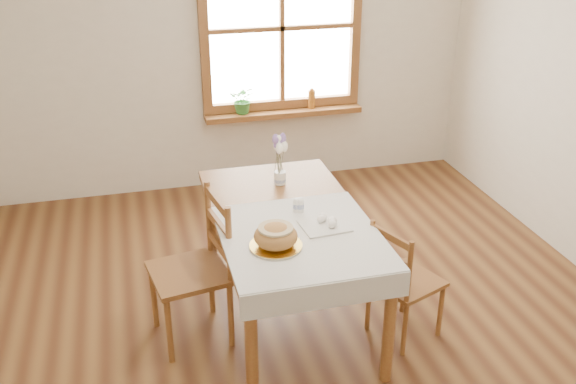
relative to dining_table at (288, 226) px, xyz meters
name	(u,v)px	position (x,y,z in m)	size (l,w,h in m)	color
ground	(300,342)	(0.00, -0.30, -0.66)	(5.00, 5.00, 0.00)	brown
room_walls	(303,74)	(0.00, -0.30, 1.04)	(4.60, 5.10, 2.65)	#EDE4CD
window	(281,28)	(0.50, 2.17, 0.79)	(1.46, 0.08, 1.46)	brown
window_sill	(284,113)	(0.50, 2.10, 0.03)	(1.46, 0.20, 0.05)	brown
dining_table	(288,226)	(0.00, 0.00, 0.00)	(0.90, 1.60, 0.75)	brown
table_linen	(301,237)	(0.00, -0.30, 0.09)	(0.91, 0.99, 0.01)	silver
chair_left	(189,271)	(-0.64, -0.06, -0.19)	(0.45, 0.47, 0.95)	brown
chair_right	(407,279)	(0.66, -0.36, -0.27)	(0.37, 0.39, 0.79)	brown
bread_plate	(276,246)	(-0.17, -0.39, 0.10)	(0.29, 0.29, 0.02)	silver
bread_loaf	(276,234)	(-0.17, -0.39, 0.18)	(0.25, 0.25, 0.13)	#B1823E
egg_napkin	(325,226)	(0.16, -0.23, 0.10)	(0.27, 0.23, 0.01)	silver
eggs	(325,222)	(0.16, -0.23, 0.13)	(0.21, 0.19, 0.05)	white
salt_shaker	(297,205)	(0.06, 0.00, 0.14)	(0.05, 0.05, 0.09)	silver
pepper_shaker	(300,205)	(0.08, -0.01, 0.14)	(0.05, 0.05, 0.09)	silver
flower_vase	(280,179)	(0.06, 0.43, 0.13)	(0.08, 0.08, 0.09)	silver
lavender_bouquet	(280,154)	(0.06, 0.43, 0.31)	(0.14, 0.14, 0.26)	#78599D
potted_plant	(243,103)	(0.12, 2.10, 0.15)	(0.23, 0.26, 0.20)	#367930
amber_bottle	(312,98)	(0.77, 2.10, 0.14)	(0.07, 0.07, 0.19)	#A9631F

